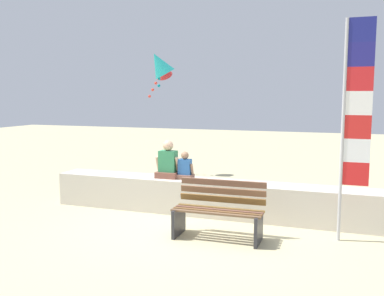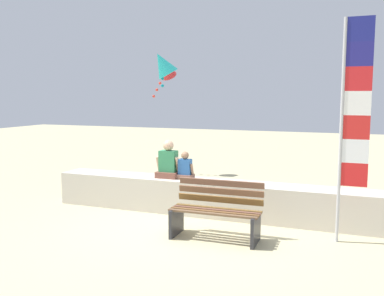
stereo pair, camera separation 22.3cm
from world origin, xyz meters
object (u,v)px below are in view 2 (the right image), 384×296
person_adult (168,163)px  kite_red (166,70)px  park_bench (216,213)px  person_child (185,168)px  kite_teal (163,64)px  flag_banner (352,114)px

person_adult → kite_red: kite_red is taller
park_bench → kite_red: kite_red is taller
park_bench → person_child: 1.68m
person_adult → kite_teal: size_ratio=0.75×
park_bench → person_adult: bearing=137.9°
park_bench → kite_teal: bearing=125.0°
kite_teal → kite_red: 0.93m
kite_red → person_adult: bearing=-65.0°
person_child → kite_teal: size_ratio=0.54×
park_bench → person_adult: (-1.38, 1.25, 0.52)m
person_adult → flag_banner: (3.29, -0.76, 1.03)m
person_adult → person_child: 0.36m
flag_banner → kite_red: flag_banner is taller
flag_banner → park_bench: bearing=-165.6°
person_adult → person_child: person_adult is taller
flag_banner → kite_teal: (-4.59, 3.33, 1.06)m
person_child → kite_red: size_ratio=0.50×
flag_banner → kite_red: 6.52m
flag_banner → person_adult: bearing=167.0°
person_child → person_adult: bearing=-180.0°
person_adult → kite_red: 4.28m
person_adult → park_bench: bearing=-42.1°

